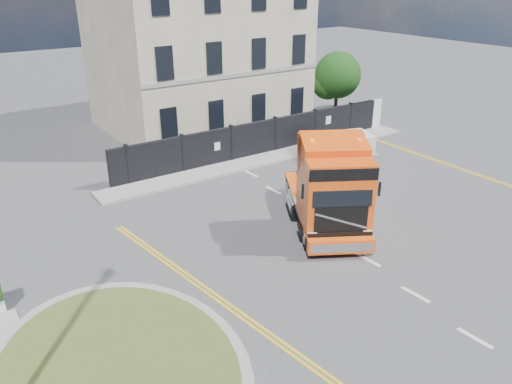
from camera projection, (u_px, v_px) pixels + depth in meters
ground at (266, 249)px, 19.22m from camera, size 120.00×120.00×0.00m
traffic_island at (117, 369)px, 13.33m from camera, size 6.80×6.80×0.17m
hoarding_fence at (269, 136)px, 28.98m from camera, size 18.80×0.25×2.00m
georgian_building at (196, 38)px, 32.42m from camera, size 12.30×10.30×12.80m
tree at (335, 77)px, 34.51m from camera, size 3.20×3.20×4.80m
pavement_far at (270, 158)px, 28.40m from camera, size 20.00×1.60×0.12m
truck at (330, 191)px, 19.88m from camera, size 5.44×6.99×3.98m
flatbed_pickup at (344, 147)px, 27.09m from camera, size 3.16×5.04×1.93m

